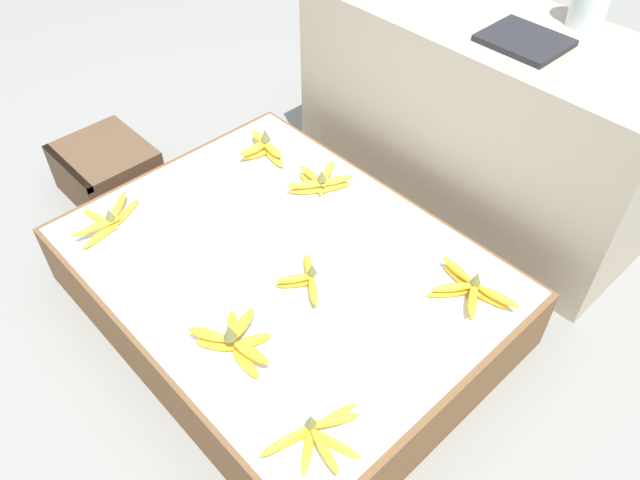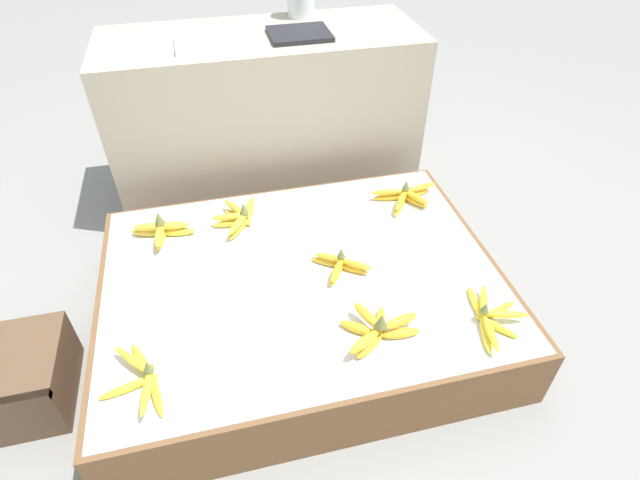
# 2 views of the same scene
# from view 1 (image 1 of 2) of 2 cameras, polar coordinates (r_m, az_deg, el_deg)

# --- Properties ---
(ground_plane) EXTENTS (10.00, 10.00, 0.00)m
(ground_plane) POSITION_cam_1_polar(r_m,az_deg,el_deg) (2.02, -3.17, -6.28)
(ground_plane) COLOR gray
(display_platform) EXTENTS (1.27, 0.96, 0.23)m
(display_platform) POSITION_cam_1_polar(r_m,az_deg,el_deg) (1.93, -3.30, -4.14)
(display_platform) COLOR brown
(display_platform) RESTS_ON ground_plane
(back_vendor_table) EXTENTS (1.27, 0.49, 0.70)m
(back_vendor_table) POSITION_cam_1_polar(r_m,az_deg,el_deg) (2.27, 14.06, 10.89)
(back_vendor_table) COLOR tan
(back_vendor_table) RESTS_ON ground_plane
(wooden_crate) EXTENTS (0.34, 0.30, 0.20)m
(wooden_crate) POSITION_cam_1_polar(r_m,az_deg,el_deg) (2.50, -18.88, 6.04)
(wooden_crate) COLOR brown
(wooden_crate) RESTS_ON ground_plane
(banana_bunch_front_left) EXTENTS (0.17, 0.25, 0.08)m
(banana_bunch_front_left) POSITION_cam_1_polar(r_m,az_deg,el_deg) (2.04, -18.79, 1.78)
(banana_bunch_front_left) COLOR yellow
(banana_bunch_front_left) RESTS_ON display_platform
(banana_bunch_front_midright) EXTENTS (0.23, 0.18, 0.11)m
(banana_bunch_front_midright) POSITION_cam_1_polar(r_m,az_deg,el_deg) (1.63, -7.81, -9.06)
(banana_bunch_front_midright) COLOR gold
(banana_bunch_front_midright) RESTS_ON display_platform
(banana_bunch_front_right) EXTENTS (0.18, 0.26, 0.08)m
(banana_bunch_front_right) POSITION_cam_1_polar(r_m,az_deg,el_deg) (1.48, -0.42, -17.55)
(banana_bunch_front_right) COLOR yellow
(banana_bunch_front_right) RESTS_ON display_platform
(banana_bunch_middle_midright) EXTENTS (0.18, 0.16, 0.08)m
(banana_bunch_middle_midright) POSITION_cam_1_polar(r_m,az_deg,el_deg) (1.76, -1.28, -3.59)
(banana_bunch_middle_midright) COLOR gold
(banana_bunch_middle_midright) RESTS_ON display_platform
(banana_bunch_back_left) EXTENTS (0.22, 0.15, 0.10)m
(banana_bunch_back_left) POSITION_cam_1_polar(r_m,az_deg,el_deg) (2.21, -5.19, 8.46)
(banana_bunch_back_left) COLOR gold
(banana_bunch_back_left) RESTS_ON display_platform
(banana_bunch_back_midleft) EXTENTS (0.17, 0.22, 0.09)m
(banana_bunch_back_midleft) POSITION_cam_1_polar(r_m,az_deg,el_deg) (2.06, -0.02, 5.36)
(banana_bunch_back_midleft) COLOR gold
(banana_bunch_back_midleft) RESTS_ON display_platform
(banana_bunch_back_right) EXTENTS (0.26, 0.15, 0.09)m
(banana_bunch_back_right) POSITION_cam_1_polar(r_m,az_deg,el_deg) (1.78, 13.48, -4.42)
(banana_bunch_back_right) COLOR gold
(banana_bunch_back_right) RESTS_ON display_platform
(foam_tray_white) EXTENTS (0.23, 0.16, 0.02)m
(foam_tray_white) POSITION_cam_1_polar(r_m,az_deg,el_deg) (2.14, 9.64, 20.44)
(foam_tray_white) COLOR white
(foam_tray_white) RESTS_ON back_vendor_table
(foam_tray_dark) EXTENTS (0.23, 0.20, 0.02)m
(foam_tray_dark) POSITION_cam_1_polar(r_m,az_deg,el_deg) (1.99, 18.19, 16.94)
(foam_tray_dark) COLOR #232328
(foam_tray_dark) RESTS_ON back_vendor_table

